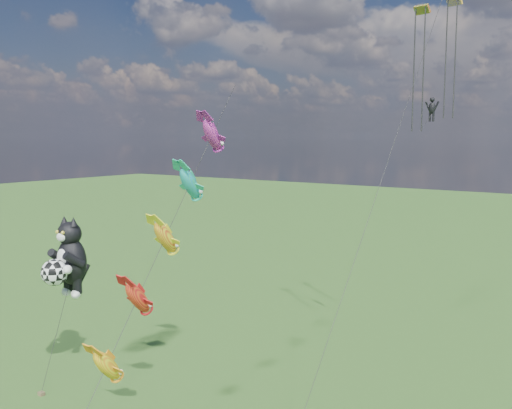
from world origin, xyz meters
The scene contains 4 objects.
ground centered at (0.00, 0.00, 0.00)m, with size 300.00×300.00×0.00m, color #184110.
cat_kite_rig centered at (-0.38, 4.11, 8.03)m, with size 2.40×4.14×10.74m.
fish_windsock_rig centered at (9.69, 2.78, 10.60)m, with size 2.11×15.88×18.90m.
parafoil_rig centered at (17.62, 19.23, 19.03)m, with size 2.77×17.48×27.51m.
Camera 1 is at (30.28, -17.96, 15.84)m, focal length 40.00 mm.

